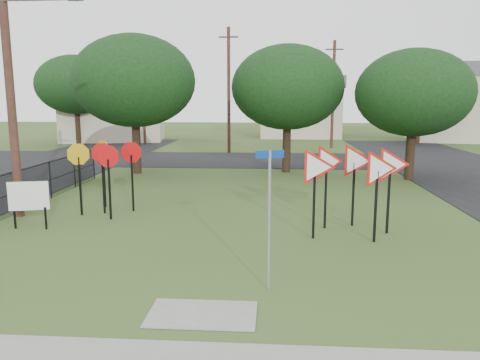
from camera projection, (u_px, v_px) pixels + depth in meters
name	position (u px, v px, depth m)	size (l,w,h in m)	color
ground	(218.00, 268.00, 10.99)	(140.00, 140.00, 0.00)	#2F481B
street_far	(254.00, 160.00, 30.64)	(60.00, 8.00, 0.02)	black
curb_pad	(202.00, 314.00, 8.63)	(2.00, 1.20, 0.02)	gray
street_name_sign	(269.00, 211.00, 9.47)	(0.57, 0.24, 2.93)	#9FA2A8
stop_sign_cluster	(105.00, 161.00, 16.04)	(2.33, 1.95, 2.48)	black
yield_sign_cluster	(352.00, 169.00, 13.57)	(3.38, 1.97, 2.64)	black
info_board	(29.00, 198.00, 14.19)	(1.15, 0.34, 1.47)	black
utility_pole_main	(9.00, 59.00, 15.02)	(3.55, 0.33, 10.00)	#4A2C22
far_pole_a	(229.00, 90.00, 33.93)	(1.40, 0.24, 9.00)	#4A2C22
far_pole_b	(333.00, 94.00, 37.34)	(1.40, 0.24, 8.50)	#4A2C22
far_pole_c	(143.00, 91.00, 40.39)	(1.40, 0.24, 9.00)	#4A2C22
fence_run	(36.00, 184.00, 17.53)	(0.05, 11.55, 1.50)	black
house_left	(114.00, 102.00, 44.76)	(10.58, 8.88, 7.20)	beige
house_mid	(299.00, 107.00, 49.48)	(8.40, 8.40, 6.20)	beige
house_right	(450.00, 102.00, 44.49)	(8.30, 8.30, 7.20)	beige
tree_near_left	(134.00, 81.00, 24.34)	(6.40, 6.40, 7.27)	black
tree_near_mid	(288.00, 87.00, 24.81)	(6.00, 6.00, 6.80)	black
tree_near_right	(414.00, 93.00, 22.48)	(5.60, 5.60, 6.33)	black
tree_far_left	(75.00, 85.00, 40.71)	(6.80, 6.80, 7.73)	black
tree_far_right	(420.00, 92.00, 40.68)	(6.00, 6.00, 6.80)	black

